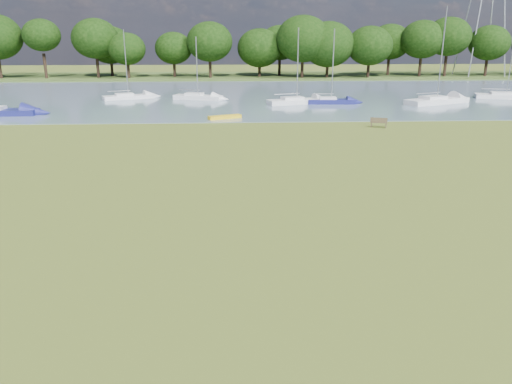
{
  "coord_description": "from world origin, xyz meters",
  "views": [
    {
      "loc": [
        0.89,
        -20.57,
        7.19
      ],
      "look_at": [
        1.87,
        -2.0,
        1.33
      ],
      "focal_mm": 35.0,
      "sensor_mm": 36.0,
      "label": 1
    }
  ],
  "objects_px": {
    "sailboat_1": "(296,100)",
    "sailboat_2": "(331,99)",
    "kayak": "(225,117)",
    "riverbank_bench": "(379,123)",
    "sailboat_3": "(506,95)",
    "sailboat_4": "(197,96)",
    "sailboat_7": "(436,99)",
    "sailboat_5": "(128,95)"
  },
  "relations": [
    {
      "from": "sailboat_1",
      "to": "sailboat_2",
      "type": "distance_m",
      "value": 3.78
    },
    {
      "from": "kayak",
      "to": "riverbank_bench",
      "type": "bearing_deg",
      "value": -45.88
    },
    {
      "from": "riverbank_bench",
      "to": "sailboat_1",
      "type": "relative_size",
      "value": 0.18
    },
    {
      "from": "riverbank_bench",
      "to": "sailboat_1",
      "type": "xyz_separation_m",
      "value": [
        -4.84,
        14.62,
        0.09
      ]
    },
    {
      "from": "sailboat_2",
      "to": "sailboat_3",
      "type": "xyz_separation_m",
      "value": [
        21.46,
        3.55,
        -0.01
      ]
    },
    {
      "from": "riverbank_bench",
      "to": "sailboat_4",
      "type": "height_order",
      "value": "sailboat_4"
    },
    {
      "from": "sailboat_4",
      "to": "sailboat_7",
      "type": "distance_m",
      "value": 26.73
    },
    {
      "from": "kayak",
      "to": "sailboat_7",
      "type": "bearing_deg",
      "value": -2.88
    },
    {
      "from": "sailboat_1",
      "to": "sailboat_3",
      "type": "xyz_separation_m",
      "value": [
        25.24,
        3.45,
        -0.01
      ]
    },
    {
      "from": "riverbank_bench",
      "to": "sailboat_2",
      "type": "relative_size",
      "value": 0.18
    },
    {
      "from": "sailboat_1",
      "to": "sailboat_2",
      "type": "xyz_separation_m",
      "value": [
        3.78,
        -0.1,
        0.0
      ]
    },
    {
      "from": "sailboat_4",
      "to": "sailboat_2",
      "type": "bearing_deg",
      "value": 3.09
    },
    {
      "from": "kayak",
      "to": "sailboat_4",
      "type": "distance_m",
      "value": 14.5
    },
    {
      "from": "sailboat_4",
      "to": "sailboat_7",
      "type": "bearing_deg",
      "value": 9.31
    },
    {
      "from": "sailboat_5",
      "to": "sailboat_7",
      "type": "distance_m",
      "value": 34.92
    },
    {
      "from": "riverbank_bench",
      "to": "sailboat_2",
      "type": "xyz_separation_m",
      "value": [
        -1.06,
        14.52,
        0.09
      ]
    },
    {
      "from": "sailboat_2",
      "to": "sailboat_4",
      "type": "distance_m",
      "value": 15.4
    },
    {
      "from": "riverbank_bench",
      "to": "sailboat_5",
      "type": "xyz_separation_m",
      "value": [
        -23.96,
        19.94,
        0.04
      ]
    },
    {
      "from": "riverbank_bench",
      "to": "sailboat_1",
      "type": "height_order",
      "value": "sailboat_1"
    },
    {
      "from": "sailboat_3",
      "to": "sailboat_5",
      "type": "bearing_deg",
      "value": -166.23
    },
    {
      "from": "sailboat_7",
      "to": "kayak",
      "type": "bearing_deg",
      "value": 177.32
    },
    {
      "from": "riverbank_bench",
      "to": "sailboat_2",
      "type": "distance_m",
      "value": 14.56
    },
    {
      "from": "sailboat_3",
      "to": "sailboat_7",
      "type": "bearing_deg",
      "value": -141.73
    },
    {
      "from": "sailboat_3",
      "to": "sailboat_1",
      "type": "bearing_deg",
      "value": -156.04
    },
    {
      "from": "riverbank_bench",
      "to": "sailboat_7",
      "type": "relative_size",
      "value": 0.14
    },
    {
      "from": "sailboat_2",
      "to": "sailboat_5",
      "type": "height_order",
      "value": "sailboat_2"
    },
    {
      "from": "sailboat_5",
      "to": "kayak",
      "type": "bearing_deg",
      "value": -76.73
    },
    {
      "from": "riverbank_bench",
      "to": "sailboat_3",
      "type": "relative_size",
      "value": 0.17
    },
    {
      "from": "sailboat_2",
      "to": "sailboat_4",
      "type": "bearing_deg",
      "value": 165.69
    },
    {
      "from": "sailboat_4",
      "to": "sailboat_5",
      "type": "relative_size",
      "value": 0.9
    },
    {
      "from": "sailboat_7",
      "to": "sailboat_2",
      "type": "bearing_deg",
      "value": 153.22
    },
    {
      "from": "sailboat_1",
      "to": "sailboat_7",
      "type": "height_order",
      "value": "sailboat_7"
    },
    {
      "from": "sailboat_3",
      "to": "sailboat_4",
      "type": "xyz_separation_m",
      "value": [
        -36.2,
        0.93,
        0.0
      ]
    },
    {
      "from": "kayak",
      "to": "sailboat_3",
      "type": "distance_m",
      "value": 35.47
    },
    {
      "from": "sailboat_1",
      "to": "sailboat_7",
      "type": "distance_m",
      "value": 15.32
    },
    {
      "from": "sailboat_3",
      "to": "sailboat_4",
      "type": "distance_m",
      "value": 36.21
    },
    {
      "from": "riverbank_bench",
      "to": "sailboat_3",
      "type": "xyz_separation_m",
      "value": [
        20.4,
        18.07,
        0.08
      ]
    },
    {
      "from": "kayak",
      "to": "sailboat_4",
      "type": "relative_size",
      "value": 0.43
    },
    {
      "from": "kayak",
      "to": "sailboat_7",
      "type": "xyz_separation_m",
      "value": [
        22.99,
        9.15,
        0.35
      ]
    },
    {
      "from": "riverbank_bench",
      "to": "kayak",
      "type": "height_order",
      "value": "riverbank_bench"
    },
    {
      "from": "sailboat_1",
      "to": "sailboat_7",
      "type": "bearing_deg",
      "value": -18.53
    },
    {
      "from": "kayak",
      "to": "sailboat_1",
      "type": "xyz_separation_m",
      "value": [
        7.69,
        9.74,
        0.3
      ]
    }
  ]
}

